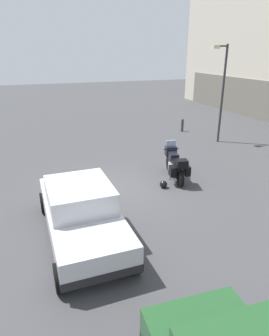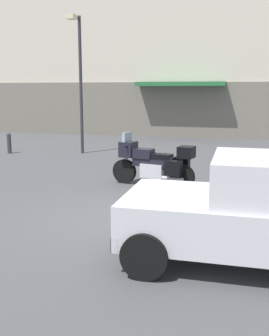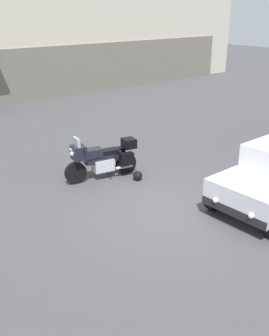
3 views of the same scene
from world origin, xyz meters
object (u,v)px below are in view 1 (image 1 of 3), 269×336
(motorcycle, at_px, (175,164))
(helmet, at_px, (163,184))
(car_sedan_far, at_px, (81,211))
(streetlamp_curbside, at_px, (221,85))
(bollard_curbside, at_px, (182,125))

(motorcycle, xyz_separation_m, helmet, (0.67, -0.80, -0.48))
(motorcycle, xyz_separation_m, car_sedan_far, (2.80, -4.22, 0.16))
(helmet, relative_size, car_sedan_far, 0.06)
(motorcycle, distance_m, streetlamp_curbside, 6.48)
(motorcycle, relative_size, helmet, 8.01)
(car_sedan_far, xyz_separation_m, bollard_curbside, (-9.41, 8.10, -0.35))
(motorcycle, xyz_separation_m, streetlamp_curbside, (-3.91, 4.55, 2.46))
(car_sedan_far, bearing_deg, motorcycle, -57.48)
(motorcycle, height_order, helmet, motorcycle)
(streetlamp_curbside, bearing_deg, motorcycle, -49.36)
(motorcycle, xyz_separation_m, bollard_curbside, (-6.62, 3.88, -0.19))
(car_sedan_far, bearing_deg, bollard_curbside, -41.70)
(streetlamp_curbside, height_order, bollard_curbside, streetlamp_curbside)
(helmet, height_order, bollard_curbside, bollard_curbside)
(motorcycle, relative_size, bollard_curbside, 2.78)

